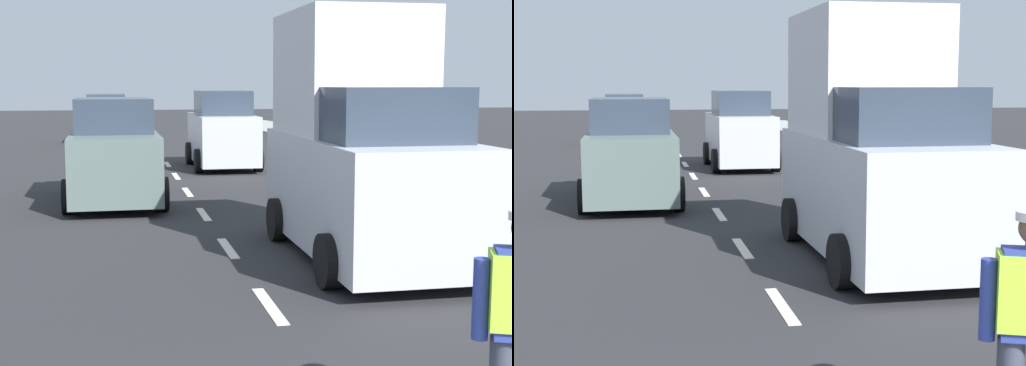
# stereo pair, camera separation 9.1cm
# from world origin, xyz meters

# --- Properties ---
(ground_plane) EXTENTS (96.00, 96.00, 0.00)m
(ground_plane) POSITION_xyz_m (0.00, 21.00, 0.00)
(ground_plane) COLOR #28282B
(lane_center_line) EXTENTS (0.14, 46.40, 0.01)m
(lane_center_line) POSITION_xyz_m (0.00, 25.20, 0.00)
(lane_center_line) COLOR silver
(lane_center_line) RESTS_ON ground
(delivery_truck) EXTENTS (2.16, 4.60, 3.54)m
(delivery_truck) POSITION_xyz_m (1.83, 7.92, 1.61)
(delivery_truck) COLOR silver
(delivery_truck) RESTS_ON ground
(car_oncoming_third) EXTENTS (1.95, 4.38, 2.05)m
(car_oncoming_third) POSITION_xyz_m (-1.85, 29.04, 0.95)
(car_oncoming_third) COLOR silver
(car_oncoming_third) RESTS_ON ground
(car_outgoing_far) EXTENTS (1.91, 3.82, 2.27)m
(car_outgoing_far) POSITION_xyz_m (1.54, 19.50, 1.05)
(car_outgoing_far) COLOR silver
(car_outgoing_far) RESTS_ON ground
(car_oncoming_lead) EXTENTS (2.02, 4.35, 2.18)m
(car_oncoming_lead) POSITION_xyz_m (-1.63, 13.61, 1.02)
(car_oncoming_lead) COLOR slate
(car_oncoming_lead) RESTS_ON ground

